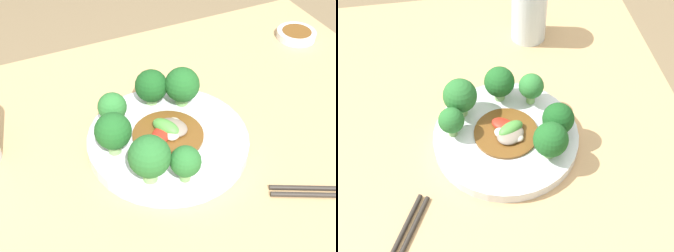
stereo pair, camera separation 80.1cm
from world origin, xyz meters
TOP-DOWN VIEW (x-y plane):
  - plate at (-0.01, 0.02)m, footprint 0.24×0.24m
  - broccoli_northeast at (0.04, 0.08)m, footprint 0.06×0.06m
  - broccoli_south at (-0.02, -0.07)m, footprint 0.04×0.04m
  - broccoli_northwest at (-0.07, 0.07)m, footprint 0.04×0.04m
  - broccoli_north at (0.00, 0.10)m, footprint 0.05×0.05m
  - broccoli_southwest at (-0.07, -0.05)m, footprint 0.06×0.06m
  - broccoli_west at (-0.09, 0.02)m, footprint 0.05×0.05m
  - stirfry_center at (-0.01, 0.02)m, footprint 0.11×0.11m
  - sauce_dish at (0.35, 0.19)m, footprint 0.08×0.08m

SIDE VIEW (x-z plane):
  - sauce_dish at x=0.35m, z-range 0.74..0.75m
  - plate at x=-0.01m, z-range 0.74..0.76m
  - stirfry_center at x=-0.01m, z-range 0.75..0.78m
  - broccoli_north at x=0.00m, z-range 0.76..0.82m
  - broccoli_south at x=-0.02m, z-range 0.76..0.82m
  - broccoli_northeast at x=0.04m, z-range 0.76..0.83m
  - broccoli_northwest at x=-0.07m, z-range 0.76..0.82m
  - broccoli_west at x=-0.09m, z-range 0.76..0.83m
  - broccoli_southwest at x=-0.07m, z-range 0.76..0.84m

